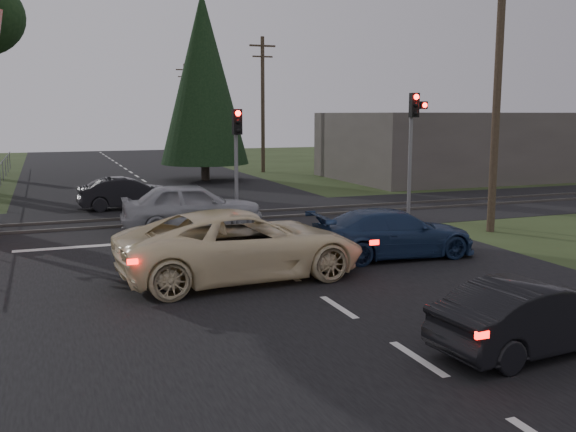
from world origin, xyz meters
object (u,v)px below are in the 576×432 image
cream_coupe (242,245)px  traffic_signal_right (414,130)px  dark_hatchback (535,316)px  utility_pole_near (497,89)px  utility_pole_mid (263,102)px  traffic_signal_center (237,146)px  silver_car (192,206)px  dark_car_far (127,193)px  blue_sedan (393,233)px  utility_pole_far (185,106)px

cream_coupe → traffic_signal_right: bearing=-56.9°
cream_coupe → dark_hatchback: (3.14, -6.37, -0.22)m
utility_pole_near → traffic_signal_right: bearing=105.3°
utility_pole_mid → cream_coupe: size_ratio=1.51×
traffic_signal_right → traffic_signal_center: 6.68m
silver_car → utility_pole_near: bearing=-108.5°
cream_coupe → utility_pole_mid: bearing=-23.3°
cream_coupe → dark_car_far: bearing=1.5°
traffic_signal_right → cream_coupe: bearing=-143.2°
utility_pole_mid → blue_sedan: size_ratio=1.95×
utility_pole_mid → dark_hatchback: size_ratio=2.43×
utility_pole_far → blue_sedan: bearing=-95.7°
traffic_signal_right → blue_sedan: traffic_signal_right is taller
traffic_signal_center → blue_sedan: bearing=-71.0°
utility_pole_near → cream_coupe: size_ratio=1.51×
silver_car → blue_sedan: 7.50m
dark_hatchback → blue_sedan: bearing=-17.0°
dark_hatchback → dark_car_far: (-4.31, 19.14, 0.04)m
utility_pole_near → blue_sedan: utility_pole_near is taller
traffic_signal_right → utility_pole_far: (0.95, 45.53, 1.41)m
utility_pole_mid → dark_car_far: size_ratio=2.26×
utility_pole_near → dark_hatchback: 12.15m
utility_pole_far → dark_hatchback: size_ratio=2.43×
dark_car_far → utility_pole_far: bearing=-18.3°
traffic_signal_right → traffic_signal_center: (-6.55, 1.20, -0.51)m
traffic_signal_center → blue_sedan: (2.40, -6.97, -2.14)m
blue_sedan → dark_car_far: blue_sedan is taller
utility_pole_near → dark_car_far: 15.12m
silver_car → blue_sedan: (4.25, -6.17, -0.14)m
utility_pole_far → dark_car_far: bearing=-105.4°
blue_sedan → traffic_signal_center: bearing=22.3°
utility_pole_near → dark_hatchback: bearing=-124.7°
utility_pole_mid → utility_pole_far: 25.00m
utility_pole_far → silver_car: utility_pole_far is taller
utility_pole_far → dark_hatchback: 58.90m
traffic_signal_right → traffic_signal_center: bearing=169.6°
utility_pole_near → silver_car: utility_pole_near is taller
dark_hatchback → dark_car_far: dark_car_far is taller
utility_pole_near → dark_car_far: utility_pole_near is taller
traffic_signal_center → utility_pole_mid: (7.50, 19.32, 1.92)m
utility_pole_mid → dark_hatchback: bearing=-101.0°
traffic_signal_center → utility_pole_far: utility_pole_far is taller
utility_pole_mid → utility_pole_far: same height
utility_pole_mid → blue_sedan: 27.09m
traffic_signal_center → cream_coupe: traffic_signal_center is taller
utility_pole_near → traffic_signal_center: bearing=148.0°
cream_coupe → dark_hatchback: cream_coupe is taller
traffic_signal_right → utility_pole_near: 3.87m
dark_hatchback → utility_pole_near: bearing=-40.4°
silver_car → blue_sedan: size_ratio=1.03×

